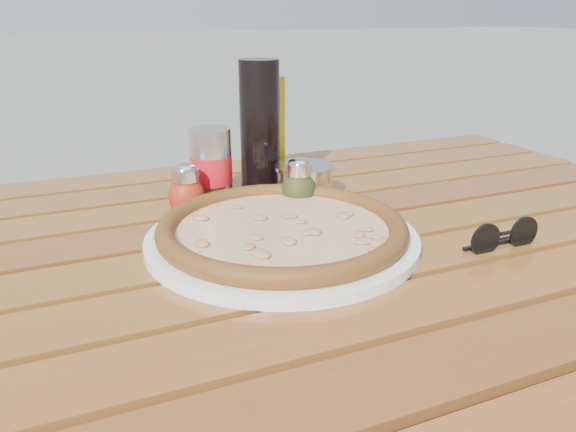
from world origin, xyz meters
name	(u,v)px	position (x,y,z in m)	size (l,w,h in m)	color
table	(294,292)	(0.00, 0.00, 0.67)	(1.40, 0.90, 0.75)	#3B1E0D
plate	(282,239)	(-0.02, 0.00, 0.76)	(0.36, 0.36, 0.01)	white
pizza	(282,228)	(-0.02, 0.00, 0.77)	(0.35, 0.35, 0.03)	beige
pepper_shaker	(186,191)	(-0.10, 0.16, 0.79)	(0.07, 0.07, 0.08)	#B02C14
oregano_shaker	(299,185)	(0.06, 0.12, 0.79)	(0.06, 0.06, 0.08)	#364019
dark_bottle	(260,128)	(0.04, 0.23, 0.86)	(0.07, 0.07, 0.22)	black
soda_can	(211,167)	(-0.05, 0.21, 0.81)	(0.09, 0.09, 0.12)	silver
olive_oil_cruet	(265,131)	(0.06, 0.26, 0.85)	(0.06, 0.06, 0.21)	gold
parmesan_tin	(304,182)	(0.09, 0.15, 0.78)	(0.12, 0.12, 0.07)	silver
sunglasses	(503,237)	(0.24, -0.13, 0.77)	(0.11, 0.02, 0.04)	black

